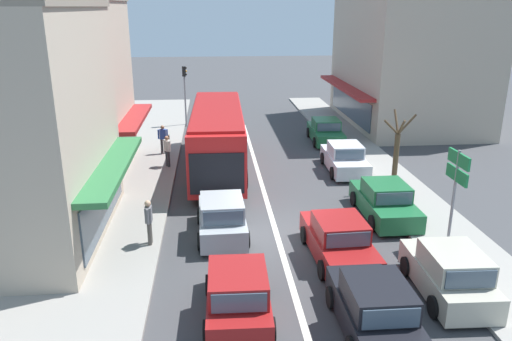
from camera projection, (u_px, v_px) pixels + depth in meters
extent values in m
plane|color=#3F3F42|center=(276.00, 233.00, 18.71)|extent=(140.00, 140.00, 0.00)
cube|color=silver|center=(265.00, 195.00, 22.49)|extent=(0.20, 28.00, 0.01)
cube|color=gray|center=(119.00, 183.00, 23.78)|extent=(5.20, 44.00, 0.14)
cube|color=gray|center=(384.00, 175.00, 24.90)|extent=(2.80, 44.00, 0.12)
cube|color=#2D703D|center=(112.00, 166.00, 17.66)|extent=(1.10, 7.59, 0.20)
cube|color=#425160|center=(104.00, 201.00, 18.03)|extent=(0.06, 6.60, 1.80)
cube|color=#B2A38E|center=(49.00, 90.00, 24.43)|extent=(7.03, 7.37, 8.34)
cube|color=maroon|center=(134.00, 118.00, 25.22)|extent=(1.10, 6.78, 0.20)
cube|color=#425160|center=(127.00, 143.00, 25.60)|extent=(0.06, 5.89, 1.80)
cube|color=#B2A38E|center=(408.00, 54.00, 34.74)|extent=(7.85, 12.14, 9.85)
cube|color=maroon|center=(345.00, 87.00, 35.07)|extent=(1.10, 11.17, 0.20)
cube|color=#425160|center=(350.00, 105.00, 35.51)|extent=(0.06, 9.71, 1.80)
cube|color=red|center=(217.00, 136.00, 25.50)|extent=(2.73, 10.85, 2.70)
cube|color=#425160|center=(217.00, 129.00, 25.38)|extent=(2.76, 10.42, 0.90)
cube|color=black|center=(217.00, 174.00, 20.42)|extent=(2.25, 0.11, 1.76)
cube|color=maroon|center=(217.00, 109.00, 25.06)|extent=(2.59, 9.98, 0.12)
cylinder|color=black|center=(197.00, 144.00, 28.99)|extent=(0.28, 0.97, 0.96)
cylinder|color=black|center=(240.00, 143.00, 29.16)|extent=(0.28, 0.97, 0.96)
cylinder|color=black|center=(191.00, 180.00, 23.01)|extent=(0.28, 0.97, 0.96)
cylinder|color=black|center=(245.00, 178.00, 23.17)|extent=(0.28, 0.97, 0.96)
cube|color=black|center=(372.00, 313.00, 12.93)|extent=(1.66, 3.71, 0.76)
cube|color=black|center=(378.00, 296.00, 12.43)|extent=(1.53, 1.91, 0.64)
cube|color=#425160|center=(366.00, 276.00, 13.35)|extent=(1.40, 0.07, 0.54)
cube|color=#425160|center=(391.00, 319.00, 11.51)|extent=(1.37, 0.07, 0.51)
cylinder|color=black|center=(331.00, 298.00, 13.98)|extent=(0.18, 0.62, 0.62)
cylinder|color=black|center=(388.00, 295.00, 14.12)|extent=(0.18, 0.62, 0.62)
cube|color=maroon|center=(338.00, 244.00, 16.68)|extent=(1.88, 4.26, 0.72)
cube|color=maroon|center=(340.00, 228.00, 16.38)|extent=(1.63, 1.86, 0.60)
cube|color=#425160|center=(332.00, 216.00, 17.25)|extent=(1.44, 0.12, 0.51)
cube|color=#425160|center=(348.00, 240.00, 15.51)|extent=(1.41, 0.11, 0.48)
cylinder|color=black|center=(304.00, 235.00, 17.82)|extent=(0.20, 0.63, 0.62)
cylinder|color=black|center=(351.00, 232.00, 18.03)|extent=(0.20, 0.63, 0.62)
cylinder|color=black|center=(322.00, 270.00, 15.45)|extent=(0.20, 0.63, 0.62)
cylinder|color=black|center=(376.00, 266.00, 15.66)|extent=(0.20, 0.63, 0.62)
cube|color=#9EA3A8|center=(222.00, 222.00, 18.39)|extent=(1.73, 3.74, 0.76)
cube|color=#9EA3A8|center=(222.00, 207.00, 17.89)|extent=(1.57, 1.94, 0.64)
cube|color=#425160|center=(221.00, 198.00, 18.80)|extent=(1.40, 0.09, 0.54)
cube|color=#425160|center=(223.00, 218.00, 16.97)|extent=(1.37, 0.09, 0.51)
cylinder|color=black|center=(200.00, 216.00, 19.42)|extent=(0.20, 0.62, 0.62)
cylinder|color=black|center=(241.00, 214.00, 19.59)|extent=(0.20, 0.62, 0.62)
cylinder|color=black|center=(200.00, 242.00, 17.32)|extent=(0.20, 0.62, 0.62)
cylinder|color=black|center=(247.00, 239.00, 17.50)|extent=(0.20, 0.62, 0.62)
cube|color=maroon|center=(238.00, 299.00, 13.54)|extent=(1.73, 3.74, 0.76)
cube|color=maroon|center=(238.00, 282.00, 13.04)|extent=(1.57, 1.94, 0.64)
cube|color=#425160|center=(237.00, 264.00, 13.96)|extent=(1.40, 0.09, 0.54)
cube|color=#425160|center=(239.00, 303.00, 12.12)|extent=(1.37, 0.09, 0.51)
cylinder|color=black|center=(209.00, 285.00, 14.61)|extent=(0.20, 0.62, 0.62)
cylinder|color=black|center=(265.00, 283.00, 14.71)|extent=(0.20, 0.62, 0.62)
cylinder|color=black|center=(207.00, 332.00, 12.51)|extent=(0.20, 0.62, 0.62)
cylinder|color=black|center=(272.00, 329.00, 12.61)|extent=(0.20, 0.62, 0.62)
cube|color=#B7B29E|center=(447.00, 278.00, 14.59)|extent=(1.76, 3.75, 0.76)
cube|color=#B7B29E|center=(455.00, 262.00, 14.08)|extent=(1.58, 1.95, 0.64)
cube|color=#425160|center=(441.00, 246.00, 15.00)|extent=(1.40, 0.11, 0.54)
cube|color=#425160|center=(471.00, 280.00, 13.17)|extent=(1.37, 0.10, 0.51)
cylinder|color=black|center=(406.00, 266.00, 15.66)|extent=(0.20, 0.63, 0.62)
cylinder|color=black|center=(457.00, 265.00, 15.75)|extent=(0.20, 0.63, 0.62)
cylinder|color=black|center=(434.00, 307.00, 13.56)|extent=(0.20, 0.63, 0.62)
cylinder|color=black|center=(493.00, 305.00, 13.65)|extent=(0.20, 0.63, 0.62)
cube|color=#1E6638|center=(384.00, 205.00, 20.00)|extent=(1.73, 4.20, 0.72)
cube|color=#1E6638|center=(386.00, 190.00, 19.70)|extent=(1.56, 1.80, 0.60)
cube|color=#425160|center=(379.00, 183.00, 20.57)|extent=(1.44, 0.06, 0.51)
cube|color=#425160|center=(394.00, 199.00, 18.83)|extent=(1.40, 0.06, 0.48)
cylinder|color=black|center=(354.00, 199.00, 21.18)|extent=(0.18, 0.62, 0.62)
cylinder|color=black|center=(393.00, 197.00, 21.33)|extent=(0.18, 0.62, 0.62)
cylinder|color=black|center=(373.00, 223.00, 18.80)|extent=(0.18, 0.62, 0.62)
cylinder|color=black|center=(417.00, 221.00, 18.95)|extent=(0.18, 0.62, 0.62)
cube|color=silver|center=(344.00, 161.00, 25.61)|extent=(1.84, 4.25, 0.72)
cube|color=silver|center=(345.00, 150.00, 25.31)|extent=(1.61, 1.84, 0.60)
cube|color=#425160|center=(341.00, 145.00, 26.18)|extent=(1.44, 0.10, 0.51)
cube|color=#425160|center=(350.00, 155.00, 24.44)|extent=(1.41, 0.10, 0.48)
cylinder|color=black|center=(323.00, 158.00, 26.82)|extent=(0.20, 0.62, 0.62)
cylinder|color=black|center=(354.00, 158.00, 26.92)|extent=(0.20, 0.62, 0.62)
cylinder|color=black|center=(333.00, 173.00, 24.43)|extent=(0.20, 0.62, 0.62)
cylinder|color=black|center=(367.00, 172.00, 24.53)|extent=(0.20, 0.62, 0.62)
cube|color=#1E6638|center=(325.00, 134.00, 31.15)|extent=(1.88, 4.26, 0.72)
cube|color=#1E6638|center=(326.00, 124.00, 30.85)|extent=(1.63, 1.86, 0.60)
cube|color=#425160|center=(323.00, 121.00, 31.72)|extent=(1.44, 0.12, 0.51)
cube|color=#425160|center=(329.00, 127.00, 29.97)|extent=(1.41, 0.11, 0.48)
cylinder|color=black|center=(309.00, 132.00, 32.36)|extent=(0.20, 0.63, 0.62)
cylinder|color=black|center=(335.00, 132.00, 32.45)|extent=(0.20, 0.63, 0.62)
cylinder|color=black|center=(315.00, 142.00, 29.97)|extent=(0.20, 0.63, 0.62)
cylinder|color=black|center=(343.00, 142.00, 30.06)|extent=(0.20, 0.63, 0.62)
cylinder|color=gray|center=(185.00, 97.00, 34.73)|extent=(0.12, 0.12, 4.20)
cube|color=black|center=(184.00, 71.00, 34.18)|extent=(0.24, 0.24, 0.68)
sphere|color=black|center=(186.00, 68.00, 34.12)|extent=(0.13, 0.13, 0.13)
sphere|color=orange|center=(186.00, 71.00, 34.19)|extent=(0.13, 0.13, 0.13)
sphere|color=black|center=(186.00, 74.00, 34.26)|extent=(0.13, 0.13, 0.13)
cylinder|color=gray|center=(453.00, 201.00, 16.90)|extent=(0.10, 0.10, 3.60)
cube|color=#19753D|center=(459.00, 159.00, 16.41)|extent=(0.08, 1.40, 0.44)
cube|color=white|center=(460.00, 159.00, 16.41)|extent=(0.01, 1.10, 0.10)
cube|color=#19753D|center=(457.00, 175.00, 16.58)|extent=(0.08, 1.40, 0.44)
cube|color=white|center=(458.00, 175.00, 16.58)|extent=(0.01, 1.10, 0.10)
cylinder|color=brown|center=(395.00, 163.00, 22.66)|extent=(0.24, 0.24, 2.66)
cylinder|color=brown|center=(396.00, 122.00, 22.39)|extent=(0.10, 0.72, 1.04)
cylinder|color=brown|center=(407.00, 124.00, 22.14)|extent=(0.83, 0.10, 0.94)
cylinder|color=brown|center=(401.00, 127.00, 21.83)|extent=(0.10, 0.71, 0.82)
cylinder|color=brown|center=(391.00, 127.00, 22.12)|extent=(0.74, 0.10, 0.72)
cylinder|color=#333338|center=(162.00, 146.00, 28.19)|extent=(0.14, 0.14, 0.84)
cylinder|color=#333338|center=(165.00, 146.00, 28.22)|extent=(0.14, 0.14, 0.84)
cube|color=#3351A8|center=(163.00, 134.00, 27.99)|extent=(0.38, 0.25, 0.56)
sphere|color=#9E7051|center=(162.00, 127.00, 27.86)|extent=(0.22, 0.22, 0.22)
cylinder|color=#3351A8|center=(158.00, 134.00, 27.95)|extent=(0.09, 0.09, 0.54)
cylinder|color=#3351A8|center=(167.00, 134.00, 28.03)|extent=(0.09, 0.09, 0.54)
cube|color=brown|center=(169.00, 137.00, 28.11)|extent=(0.12, 0.25, 0.22)
cylinder|color=#333338|center=(167.00, 158.00, 25.99)|extent=(0.14, 0.14, 0.84)
cylinder|color=#333338|center=(169.00, 159.00, 25.85)|extent=(0.14, 0.14, 0.84)
cube|color=beige|center=(167.00, 146.00, 25.70)|extent=(0.38, 0.42, 0.56)
sphere|color=#9E7051|center=(167.00, 138.00, 25.58)|extent=(0.22, 0.22, 0.22)
cylinder|color=beige|center=(165.00, 145.00, 25.88)|extent=(0.09, 0.09, 0.54)
cylinder|color=beige|center=(169.00, 147.00, 25.52)|extent=(0.09, 0.09, 0.54)
cylinder|color=#4C4742|center=(150.00, 232.00, 17.50)|extent=(0.14, 0.14, 0.84)
cylinder|color=#4C4742|center=(149.00, 234.00, 17.33)|extent=(0.14, 0.14, 0.84)
cube|color=slate|center=(148.00, 214.00, 17.20)|extent=(0.22, 0.36, 0.56)
sphere|color=tan|center=(148.00, 203.00, 17.07)|extent=(0.22, 0.22, 0.22)
cylinder|color=slate|center=(149.00, 212.00, 17.43)|extent=(0.09, 0.09, 0.54)
cylinder|color=slate|center=(148.00, 217.00, 16.97)|extent=(0.09, 0.09, 0.54)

